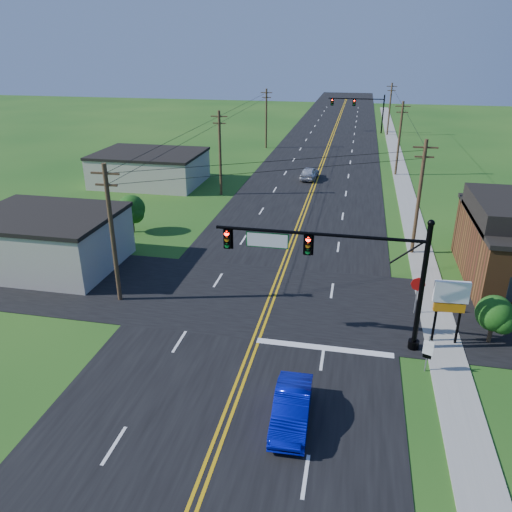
% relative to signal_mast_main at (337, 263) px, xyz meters
% --- Properties ---
extents(ground, '(260.00, 260.00, 0.00)m').
position_rel_signal_mast_main_xyz_m(ground, '(-4.34, -8.00, -4.75)').
color(ground, '#164614').
rests_on(ground, ground).
extents(road_main, '(16.00, 220.00, 0.04)m').
position_rel_signal_mast_main_xyz_m(road_main, '(-4.34, 42.00, -4.73)').
color(road_main, black).
rests_on(road_main, ground).
extents(road_cross, '(70.00, 10.00, 0.04)m').
position_rel_signal_mast_main_xyz_m(road_cross, '(-4.34, 4.00, -4.73)').
color(road_cross, black).
rests_on(road_cross, ground).
extents(sidewalk, '(2.00, 160.00, 0.08)m').
position_rel_signal_mast_main_xyz_m(sidewalk, '(6.16, 32.00, -4.71)').
color(sidewalk, gray).
rests_on(sidewalk, ground).
extents(signal_mast_main, '(11.30, 0.60, 7.48)m').
position_rel_signal_mast_main_xyz_m(signal_mast_main, '(0.00, 0.00, 0.00)').
color(signal_mast_main, black).
rests_on(signal_mast_main, ground).
extents(signal_mast_far, '(10.98, 0.60, 7.48)m').
position_rel_signal_mast_main_xyz_m(signal_mast_far, '(0.10, 72.00, -0.20)').
color(signal_mast_far, black).
rests_on(signal_mast_far, ground).
extents(cream_bldg_near, '(10.20, 8.20, 4.10)m').
position_rel_signal_mast_main_xyz_m(cream_bldg_near, '(-21.34, 6.00, -2.69)').
color(cream_bldg_near, '#BBB39F').
rests_on(cream_bldg_near, ground).
extents(cream_bldg_far, '(12.20, 9.20, 3.70)m').
position_rel_signal_mast_main_xyz_m(cream_bldg_far, '(-23.34, 30.00, -2.89)').
color(cream_bldg_far, '#BBB39F').
rests_on(cream_bldg_far, ground).
extents(utility_pole_left_a, '(1.80, 0.28, 9.00)m').
position_rel_signal_mast_main_xyz_m(utility_pole_left_a, '(-13.84, 2.00, -0.03)').
color(utility_pole_left_a, '#392C1A').
rests_on(utility_pole_left_a, ground).
extents(utility_pole_left_b, '(1.80, 0.28, 9.00)m').
position_rel_signal_mast_main_xyz_m(utility_pole_left_b, '(-13.84, 27.00, -0.03)').
color(utility_pole_left_b, '#392C1A').
rests_on(utility_pole_left_b, ground).
extents(utility_pole_left_c, '(1.80, 0.28, 9.00)m').
position_rel_signal_mast_main_xyz_m(utility_pole_left_c, '(-13.84, 54.00, -0.03)').
color(utility_pole_left_c, '#392C1A').
rests_on(utility_pole_left_c, ground).
extents(utility_pole_right_a, '(1.80, 0.28, 9.00)m').
position_rel_signal_mast_main_xyz_m(utility_pole_right_a, '(5.46, 14.00, -0.03)').
color(utility_pole_right_a, '#392C1A').
rests_on(utility_pole_right_a, ground).
extents(utility_pole_right_b, '(1.80, 0.28, 9.00)m').
position_rel_signal_mast_main_xyz_m(utility_pole_right_b, '(5.46, 40.00, -0.03)').
color(utility_pole_right_b, '#392C1A').
rests_on(utility_pole_right_b, ground).
extents(utility_pole_right_c, '(1.80, 0.28, 9.00)m').
position_rel_signal_mast_main_xyz_m(utility_pole_right_c, '(5.46, 70.00, -0.03)').
color(utility_pole_right_c, '#392C1A').
rests_on(utility_pole_right_c, ground).
extents(tree_right_back, '(3.00, 3.00, 4.10)m').
position_rel_signal_mast_main_xyz_m(tree_right_back, '(11.66, 18.00, -2.15)').
color(tree_right_back, '#392C1A').
rests_on(tree_right_back, ground).
extents(shrub_corner, '(2.00, 2.00, 2.86)m').
position_rel_signal_mast_main_xyz_m(shrub_corner, '(8.66, 1.50, -2.90)').
color(shrub_corner, '#392C1A').
rests_on(shrub_corner, ground).
extents(tree_left, '(2.40, 2.40, 3.37)m').
position_rel_signal_mast_main_xyz_m(tree_left, '(-18.34, 14.00, -2.59)').
color(tree_left, '#392C1A').
rests_on(tree_left, ground).
extents(blue_car, '(1.69, 4.50, 1.47)m').
position_rel_signal_mast_main_xyz_m(blue_car, '(-1.30, -7.08, -4.02)').
color(blue_car, '#070FA1').
rests_on(blue_car, ground).
extents(distant_car, '(2.20, 4.58, 1.51)m').
position_rel_signal_mast_main_xyz_m(distant_car, '(-5.01, 35.61, -3.99)').
color(distant_car, silver).
rests_on(distant_car, ground).
extents(route_sign, '(0.49, 0.23, 2.08)m').
position_rel_signal_mast_main_xyz_m(route_sign, '(4.88, -2.02, -3.54)').
color(route_sign, slate).
rests_on(route_sign, ground).
extents(stop_sign, '(0.88, 0.11, 2.48)m').
position_rel_signal_mast_main_xyz_m(stop_sign, '(4.84, 3.98, -2.96)').
color(stop_sign, slate).
rests_on(stop_sign, ground).
extents(pylon_sign, '(1.87, 0.37, 3.81)m').
position_rel_signal_mast_main_xyz_m(pylon_sign, '(6.16, 0.94, -1.97)').
color(pylon_sign, black).
rests_on(pylon_sign, ground).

